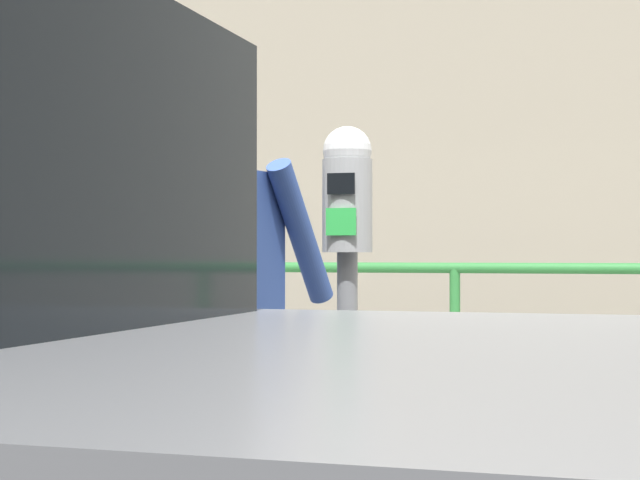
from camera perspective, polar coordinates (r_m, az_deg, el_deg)
name	(u,v)px	position (r m, az deg, el deg)	size (l,w,h in m)	color
parking_meter	(347,255)	(3.49, 1.51, -0.81)	(0.17, 0.18, 1.56)	slate
pedestrian_at_meter	(220,309)	(3.77, -5.50, -3.82)	(0.65, 0.45, 1.63)	brown
background_railing	(455,319)	(5.92, 7.43, -4.32)	(24.06, 0.06, 1.08)	#2D7A38
backdrop_wall	(519,164)	(8.61, 10.87, 4.14)	(32.00, 0.50, 4.00)	#ADA38E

